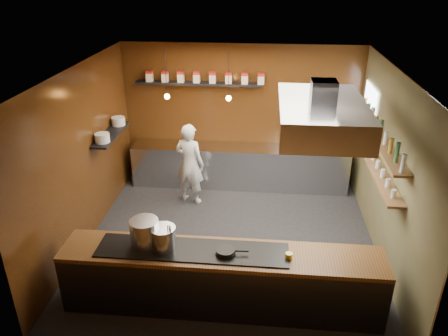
# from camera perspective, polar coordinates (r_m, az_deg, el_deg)

# --- Properties ---
(floor) EXTENTS (5.00, 5.00, 0.00)m
(floor) POSITION_cam_1_polar(r_m,az_deg,el_deg) (7.82, 0.91, -9.49)
(floor) COLOR black
(floor) RESTS_ON ground
(back_wall) EXTENTS (5.00, 0.00, 5.00)m
(back_wall) POSITION_cam_1_polar(r_m,az_deg,el_deg) (9.40, 2.24, 6.90)
(back_wall) COLOR #331A09
(back_wall) RESTS_ON ground
(left_wall) EXTENTS (0.00, 5.00, 5.00)m
(left_wall) POSITION_cam_1_polar(r_m,az_deg,el_deg) (7.67, -17.98, 1.27)
(left_wall) COLOR #331A09
(left_wall) RESTS_ON ground
(right_wall) EXTENTS (0.00, 5.00, 5.00)m
(right_wall) POSITION_cam_1_polar(r_m,az_deg,el_deg) (7.33, 20.86, -0.29)
(right_wall) COLOR brown
(right_wall) RESTS_ON ground
(ceiling) EXTENTS (5.00, 5.00, 0.00)m
(ceiling) POSITION_cam_1_polar(r_m,az_deg,el_deg) (6.59, 1.09, 12.48)
(ceiling) COLOR silver
(ceiling) RESTS_ON back_wall
(window_pane) EXTENTS (0.00, 1.00, 1.00)m
(window_pane) POSITION_cam_1_polar(r_m,az_deg,el_deg) (8.72, 18.35, 6.92)
(window_pane) COLOR white
(window_pane) RESTS_ON right_wall
(prep_counter) EXTENTS (4.60, 0.65, 0.90)m
(prep_counter) POSITION_cam_1_polar(r_m,az_deg,el_deg) (9.48, 2.01, 0.24)
(prep_counter) COLOR silver
(prep_counter) RESTS_ON floor
(pass_counter) EXTENTS (4.40, 0.72, 0.94)m
(pass_counter) POSITION_cam_1_polar(r_m,az_deg,el_deg) (6.27, -0.35, -14.31)
(pass_counter) COLOR #38383D
(pass_counter) RESTS_ON floor
(tin_shelf) EXTENTS (2.60, 0.26, 0.04)m
(tin_shelf) POSITION_cam_1_polar(r_m,az_deg,el_deg) (9.16, -3.48, 10.95)
(tin_shelf) COLOR black
(tin_shelf) RESTS_ON back_wall
(plate_shelf) EXTENTS (0.30, 1.40, 0.04)m
(plate_shelf) POSITION_cam_1_polar(r_m,az_deg,el_deg) (8.45, -14.51, 4.30)
(plate_shelf) COLOR black
(plate_shelf) RESTS_ON left_wall
(bottle_shelf_upper) EXTENTS (0.26, 2.80, 0.04)m
(bottle_shelf_upper) POSITION_cam_1_polar(r_m,az_deg,el_deg) (7.40, 19.62, 3.70)
(bottle_shelf_upper) COLOR brown
(bottle_shelf_upper) RESTS_ON right_wall
(bottle_shelf_lower) EXTENTS (0.26, 2.80, 0.04)m
(bottle_shelf_lower) POSITION_cam_1_polar(r_m,az_deg,el_deg) (7.57, 19.11, 0.40)
(bottle_shelf_lower) COLOR brown
(bottle_shelf_lower) RESTS_ON right_wall
(extractor_hood) EXTENTS (1.20, 2.00, 0.72)m
(extractor_hood) POSITION_cam_1_polar(r_m,az_deg,el_deg) (6.36, 12.59, 6.78)
(extractor_hood) COLOR #38383D
(extractor_hood) RESTS_ON ceiling
(pendant_left) EXTENTS (0.10, 0.10, 0.95)m
(pendant_left) POSITION_cam_1_polar(r_m,az_deg,el_deg) (8.64, -7.47, 9.57)
(pendant_left) COLOR black
(pendant_left) RESTS_ON ceiling
(pendant_right) EXTENTS (0.10, 0.10, 0.95)m
(pendant_right) POSITION_cam_1_polar(r_m,az_deg,el_deg) (8.45, 0.60, 9.44)
(pendant_right) COLOR black
(pendant_right) RESTS_ON ceiling
(storage_tins) EXTENTS (2.43, 0.13, 0.22)m
(storage_tins) POSITION_cam_1_polar(r_m,az_deg,el_deg) (9.10, -2.55, 11.74)
(storage_tins) COLOR beige
(storage_tins) RESTS_ON tin_shelf
(plate_stacks) EXTENTS (0.26, 1.16, 0.16)m
(plate_stacks) POSITION_cam_1_polar(r_m,az_deg,el_deg) (8.41, -14.58, 4.94)
(plate_stacks) COLOR silver
(plate_stacks) RESTS_ON plate_shelf
(bottles) EXTENTS (0.06, 2.66, 0.24)m
(bottles) POSITION_cam_1_polar(r_m,az_deg,el_deg) (7.35, 19.78, 4.71)
(bottles) COLOR silver
(bottles) RESTS_ON bottle_shelf_upper
(wine_glasses) EXTENTS (0.07, 2.37, 0.13)m
(wine_glasses) POSITION_cam_1_polar(r_m,az_deg,el_deg) (7.54, 19.20, 0.98)
(wine_glasses) COLOR silver
(wine_glasses) RESTS_ON bottle_shelf_lower
(stockpot_large) EXTENTS (0.49, 0.49, 0.38)m
(stockpot_large) POSITION_cam_1_polar(r_m,az_deg,el_deg) (6.09, -10.31, -8.31)
(stockpot_large) COLOR silver
(stockpot_large) RESTS_ON pass_counter
(stockpot_small) EXTENTS (0.45, 0.45, 0.33)m
(stockpot_small) POSITION_cam_1_polar(r_m,az_deg,el_deg) (5.99, -7.94, -9.05)
(stockpot_small) COLOR #B5B8BD
(stockpot_small) RESTS_ON pass_counter
(utensil_crock) EXTENTS (0.16, 0.16, 0.17)m
(utensil_crock) POSITION_cam_1_polar(r_m,az_deg,el_deg) (5.98, -7.06, -9.98)
(utensil_crock) COLOR silver
(utensil_crock) RESTS_ON pass_counter
(frying_pan) EXTENTS (0.44, 0.27, 0.07)m
(frying_pan) POSITION_cam_1_polar(r_m,az_deg,el_deg) (5.91, 0.25, -10.88)
(frying_pan) COLOR black
(frying_pan) RESTS_ON pass_counter
(butter_jar) EXTENTS (0.11, 0.11, 0.09)m
(butter_jar) POSITION_cam_1_polar(r_m,az_deg,el_deg) (5.91, 8.46, -11.30)
(butter_jar) COLOR gold
(butter_jar) RESTS_ON pass_counter
(espresso_machine) EXTENTS (0.43, 0.41, 0.41)m
(espresso_machine) POSITION_cam_1_polar(r_m,az_deg,el_deg) (9.22, 11.69, 3.42)
(espresso_machine) COLOR black
(espresso_machine) RESTS_ON prep_counter
(chef) EXTENTS (0.70, 0.57, 1.67)m
(chef) POSITION_cam_1_polar(r_m,az_deg,el_deg) (8.68, -4.50, 0.54)
(chef) COLOR white
(chef) RESTS_ON floor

